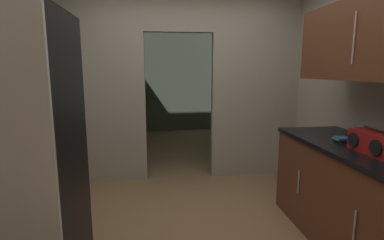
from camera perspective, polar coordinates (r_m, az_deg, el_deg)
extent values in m
cube|color=#ADA899|center=(4.07, -17.18, 6.45)|extent=(1.13, 0.12, 2.62)
cube|color=#ADA899|center=(4.23, 12.21, 6.77)|extent=(1.23, 0.12, 2.62)
cube|color=#ADA899|center=(4.09, -2.68, 21.02)|extent=(0.92, 0.12, 0.61)
cube|color=slate|center=(7.39, -4.13, 8.12)|extent=(3.28, 0.10, 2.62)
cube|color=slate|center=(5.83, -19.23, 7.20)|extent=(0.10, 3.38, 2.62)
cube|color=slate|center=(6.01, 12.10, 7.58)|extent=(0.10, 3.38, 2.62)
cube|color=black|center=(2.17, -31.05, -7.10)|extent=(0.71, 0.67, 1.87)
cube|color=brown|center=(2.86, 29.95, -13.87)|extent=(0.64, 1.81, 0.85)
cube|color=black|center=(2.73, 30.74, -5.19)|extent=(0.68, 1.81, 0.04)
cylinder|color=#B7BABC|center=(2.37, 29.23, -17.61)|extent=(0.01, 0.01, 0.22)
cylinder|color=#B7BABC|center=(2.99, 20.14, -11.27)|extent=(0.01, 0.01, 0.22)
cube|color=brown|center=(2.66, 32.41, 13.38)|extent=(0.34, 1.63, 0.64)
cylinder|color=#B7BABC|center=(2.55, 29.14, 13.88)|extent=(0.01, 0.01, 0.38)
cube|color=maroon|center=(2.57, 32.41, -3.84)|extent=(0.19, 0.40, 0.16)
cylinder|color=#262626|center=(2.55, 32.61, -1.63)|extent=(0.02, 0.28, 0.02)
cylinder|color=black|center=(2.42, 32.28, -4.60)|extent=(0.01, 0.11, 0.11)
cylinder|color=black|center=(2.60, 29.01, -3.40)|extent=(0.01, 0.11, 0.11)
cube|color=black|center=(2.86, 27.44, -3.68)|extent=(0.12, 0.14, 0.02)
cube|color=#388C47|center=(2.87, 27.30, -3.35)|extent=(0.14, 0.13, 0.01)
cube|color=#2D609E|center=(2.85, 27.42, -3.16)|extent=(0.12, 0.14, 0.01)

